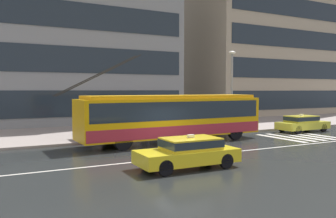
# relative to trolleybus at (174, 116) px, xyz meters

# --- Properties ---
(ground_plane) EXTENTS (160.00, 160.00, 0.00)m
(ground_plane) POSITION_rel_trolleybus_xyz_m (-1.28, -3.24, -1.62)
(ground_plane) COLOR #232625
(sidewalk_slab) EXTENTS (80.00, 10.00, 0.14)m
(sidewalk_slab) POSITION_rel_trolleybus_xyz_m (-1.28, 6.60, -1.55)
(sidewalk_slab) COLOR gray
(sidewalk_slab) RESTS_ON ground_plane
(crosswalk_stripe_edge_near) EXTENTS (0.44, 4.40, 0.01)m
(crosswalk_stripe_edge_near) POSITION_rel_trolleybus_xyz_m (7.18, -1.82, -1.61)
(crosswalk_stripe_edge_near) COLOR beige
(crosswalk_stripe_edge_near) RESTS_ON ground_plane
(crosswalk_stripe_inner_a) EXTENTS (0.44, 4.40, 0.01)m
(crosswalk_stripe_inner_a) POSITION_rel_trolleybus_xyz_m (8.08, -1.82, -1.61)
(crosswalk_stripe_inner_a) COLOR beige
(crosswalk_stripe_inner_a) RESTS_ON ground_plane
(crosswalk_stripe_center) EXTENTS (0.44, 4.40, 0.01)m
(crosswalk_stripe_center) POSITION_rel_trolleybus_xyz_m (8.98, -1.82, -1.61)
(crosswalk_stripe_center) COLOR beige
(crosswalk_stripe_center) RESTS_ON ground_plane
(crosswalk_stripe_inner_b) EXTENTS (0.44, 4.40, 0.01)m
(crosswalk_stripe_inner_b) POSITION_rel_trolleybus_xyz_m (9.88, -1.82, -1.61)
(crosswalk_stripe_inner_b) COLOR beige
(crosswalk_stripe_inner_b) RESTS_ON ground_plane
(crosswalk_stripe_edge_far) EXTENTS (0.44, 4.40, 0.01)m
(crosswalk_stripe_edge_far) POSITION_rel_trolleybus_xyz_m (10.78, -1.82, -1.61)
(crosswalk_stripe_edge_far) COLOR beige
(crosswalk_stripe_edge_far) RESTS_ON ground_plane
(lane_centre_line) EXTENTS (72.00, 0.14, 0.01)m
(lane_centre_line) POSITION_rel_trolleybus_xyz_m (-1.28, -4.44, -1.61)
(lane_centre_line) COLOR silver
(lane_centre_line) RESTS_ON ground_plane
(trolleybus) EXTENTS (13.19, 2.93, 5.30)m
(trolleybus) POSITION_rel_trolleybus_xyz_m (0.00, 0.00, 0.00)
(trolleybus) COLOR #DD9F09
(trolleybus) RESTS_ON ground_plane
(taxi_ahead_of_bus) EXTENTS (4.32, 1.80, 1.39)m
(taxi_ahead_of_bus) POSITION_rel_trolleybus_xyz_m (11.35, 0.00, -0.91)
(taxi_ahead_of_bus) COLOR yellow
(taxi_ahead_of_bus) RESTS_ON ground_plane
(taxi_oncoming_near) EXTENTS (4.30, 1.84, 1.39)m
(taxi_oncoming_near) POSITION_rel_trolleybus_xyz_m (-2.82, -6.53, -0.91)
(taxi_oncoming_near) COLOR yellow
(taxi_oncoming_near) RESTS_ON ground_plane
(bus_shelter) EXTENTS (3.72, 1.69, 2.49)m
(bus_shelter) POSITION_rel_trolleybus_xyz_m (-2.43, 3.13, 0.39)
(bus_shelter) COLOR gray
(bus_shelter) RESTS_ON sidewalk_slab
(pedestrian_at_shelter) EXTENTS (1.23, 1.23, 1.97)m
(pedestrian_at_shelter) POSITION_rel_trolleybus_xyz_m (4.79, 2.65, 0.07)
(pedestrian_at_shelter) COLOR navy
(pedestrian_at_shelter) RESTS_ON sidewalk_slab
(pedestrian_approaching_curb) EXTENTS (1.53, 1.53, 1.95)m
(pedestrian_approaching_curb) POSITION_rel_trolleybus_xyz_m (2.77, 4.44, 0.11)
(pedestrian_approaching_curb) COLOR #4B584B
(pedestrian_approaching_curb) RESTS_ON sidewalk_slab
(pedestrian_walking_past) EXTENTS (1.44, 1.44, 1.92)m
(pedestrian_walking_past) POSITION_rel_trolleybus_xyz_m (4.72, 3.55, 0.08)
(pedestrian_walking_past) COLOR #504A41
(pedestrian_walking_past) RESTS_ON sidewalk_slab
(pedestrian_waiting_by_pole) EXTENTS (1.51, 1.51, 1.95)m
(pedestrian_waiting_by_pole) POSITION_rel_trolleybus_xyz_m (-1.60, 3.41, 0.11)
(pedestrian_waiting_by_pole) COLOR #595650
(pedestrian_waiting_by_pole) RESTS_ON sidewalk_slab
(street_lamp) EXTENTS (0.60, 0.32, 6.03)m
(street_lamp) POSITION_rel_trolleybus_xyz_m (6.08, 2.05, 2.13)
(street_lamp) COLOR gray
(street_lamp) RESTS_ON sidewalk_slab
(office_tower_corner_left) EXTENTS (20.18, 11.67, 23.13)m
(office_tower_corner_left) POSITION_rel_trolleybus_xyz_m (-2.66, 16.95, 9.96)
(office_tower_corner_left) COLOR gray
(office_tower_corner_left) RESTS_ON ground_plane
(office_tower_corner_right) EXTENTS (24.44, 16.25, 26.46)m
(office_tower_corner_right) POSITION_rel_trolleybus_xyz_m (24.78, 19.53, 11.62)
(office_tower_corner_right) COLOR tan
(office_tower_corner_right) RESTS_ON ground_plane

